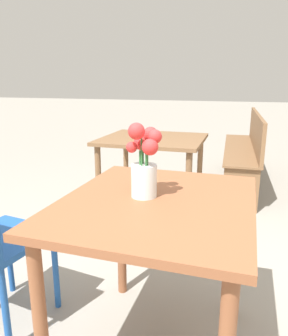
% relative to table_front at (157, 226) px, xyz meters
% --- Properties ---
extents(table_front, '(0.75, 0.88, 0.75)m').
position_rel_table_front_xyz_m(table_front, '(0.00, 0.00, 0.00)').
color(table_front, brown).
rests_on(table_front, ground_plane).
extents(flower_vase, '(0.14, 0.15, 0.31)m').
position_rel_table_front_xyz_m(flower_vase, '(-0.06, 0.02, 0.24)').
color(flower_vase, silver).
rests_on(flower_vase, table_front).
extents(bench_near, '(0.46, 1.92, 0.85)m').
position_rel_table_front_xyz_m(bench_near, '(0.33, 2.77, -0.16)').
color(bench_near, brown).
rests_on(bench_near, ground_plane).
extents(table_back, '(0.90, 0.81, 0.72)m').
position_rel_table_front_xyz_m(table_back, '(-0.47, 1.56, -0.01)').
color(table_back, brown).
rests_on(table_back, ground_plane).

